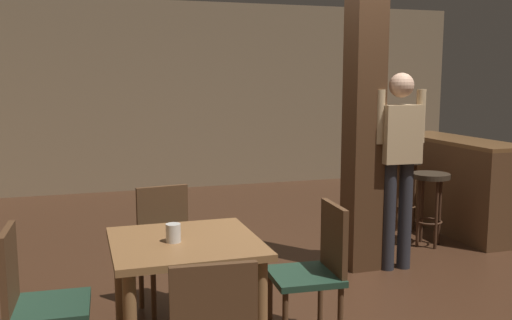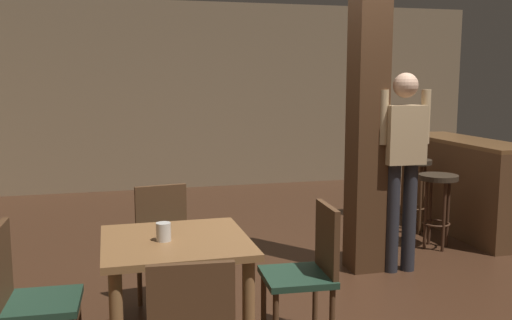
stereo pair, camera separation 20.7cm
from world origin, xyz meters
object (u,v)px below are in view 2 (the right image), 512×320
(chair_north, at_px, (165,242))
(bar_stool_mid, at_px, (416,179))
(standing_person, at_px, (403,158))
(bar_stool_far, at_px, (373,171))
(dining_table, at_px, (176,263))
(chair_west, at_px, (26,295))
(bar_stool_near, at_px, (438,192))
(bar_counter, at_px, (458,185))
(chair_east, at_px, (309,267))
(napkin_cup, at_px, (163,232))

(chair_north, distance_m, bar_stool_mid, 3.18)
(chair_north, xyz_separation_m, standing_person, (2.06, 0.32, 0.50))
(chair_north, relative_size, bar_stool_far, 1.18)
(dining_table, distance_m, chair_west, 0.83)
(chair_west, relative_size, bar_stool_near, 1.21)
(chair_west, bearing_deg, bar_stool_far, 40.24)
(dining_table, distance_m, bar_stool_far, 4.05)
(standing_person, bearing_deg, dining_table, -151.72)
(chair_west, height_order, bar_counter, bar_counter)
(chair_north, distance_m, bar_counter, 3.58)
(dining_table, relative_size, bar_stool_mid, 1.04)
(chair_west, distance_m, chair_east, 1.65)
(chair_west, xyz_separation_m, chair_north, (0.84, 0.82, 0.00))
(chair_north, bearing_deg, bar_stool_far, 38.85)
(chair_east, xyz_separation_m, standing_person, (1.25, 1.11, 0.50))
(bar_stool_near, bearing_deg, chair_east, -139.93)
(bar_stool_mid, bearing_deg, dining_table, -142.23)
(dining_table, relative_size, bar_stool_far, 1.11)
(napkin_cup, distance_m, bar_stool_far, 4.12)
(standing_person, height_order, bar_stool_far, standing_person)
(napkin_cup, xyz_separation_m, standing_person, (2.15, 1.14, 0.20))
(dining_table, bearing_deg, bar_stool_near, 30.63)
(dining_table, height_order, bar_stool_near, dining_table)
(bar_stool_far, bearing_deg, chair_east, -122.62)
(chair_east, distance_m, napkin_cup, 0.95)
(bar_counter, height_order, bar_stool_far, bar_counter)
(chair_east, distance_m, bar_stool_near, 2.53)
(chair_east, bearing_deg, chair_north, 135.70)
(chair_east, xyz_separation_m, bar_stool_far, (1.91, 2.98, 0.05))
(bar_stool_near, bearing_deg, standing_person, -142.90)
(chair_north, xyz_separation_m, bar_stool_mid, (2.84, 1.42, 0.08))
(standing_person, distance_m, bar_counter, 1.69)
(standing_person, relative_size, bar_stool_far, 2.28)
(bar_stool_near, xyz_separation_m, bar_stool_mid, (0.10, 0.58, 0.02))
(standing_person, xyz_separation_m, bar_counter, (1.26, 1.02, -0.49))
(dining_table, relative_size, chair_east, 0.94)
(napkin_cup, height_order, standing_person, standing_person)
(chair_north, bearing_deg, standing_person, 8.77)
(chair_north, bearing_deg, napkin_cup, -96.02)
(napkin_cup, relative_size, bar_counter, 0.06)
(bar_stool_near, height_order, bar_stool_far, bar_stool_far)
(standing_person, bearing_deg, napkin_cup, -152.01)
(dining_table, bearing_deg, chair_east, 0.58)
(chair_west, height_order, napkin_cup, chair_west)
(chair_east, height_order, bar_stool_far, chair_east)
(chair_west, height_order, bar_stool_far, chair_west)
(chair_west, xyz_separation_m, bar_stool_near, (3.58, 1.66, 0.06))
(chair_west, relative_size, chair_east, 1.00)
(bar_stool_mid, bearing_deg, chair_west, -148.70)
(chair_west, xyz_separation_m, napkin_cup, (0.75, 0.00, 0.30))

